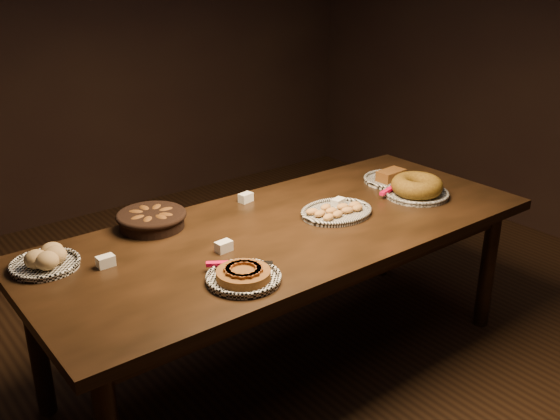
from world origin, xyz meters
TOP-DOWN VIEW (x-y plane):
  - ground at (0.00, 0.00)m, footprint 5.00×5.00m
  - buffet_table at (0.00, 0.00)m, footprint 2.40×1.00m
  - apple_tart_plate at (-0.46, -0.30)m, footprint 0.31×0.32m
  - madeleine_platter at (0.28, -0.03)m, footprint 0.37×0.30m
  - bundt_cake_plate at (0.78, -0.10)m, footprint 0.36×0.35m
  - croissant_basket at (-0.50, 0.38)m, footprint 0.32×0.32m
  - bread_roll_plate at (-1.01, 0.28)m, footprint 0.28×0.28m
  - loaf_plate at (0.83, 0.13)m, footprint 0.30×0.30m
  - tent_cards at (0.01, 0.11)m, footprint 1.76×0.47m

SIDE VIEW (x-z plane):
  - ground at x=0.00m, z-range 0.00..0.00m
  - buffet_table at x=0.00m, z-range 0.30..1.05m
  - madeleine_platter at x=0.28m, z-range 0.75..0.79m
  - loaf_plate at x=0.83m, z-range 0.74..0.80m
  - apple_tart_plate at x=-0.46m, z-range 0.74..0.80m
  - tent_cards at x=0.01m, z-range 0.75..0.79m
  - bread_roll_plate at x=-1.01m, z-range 0.74..0.83m
  - bundt_cake_plate at x=0.78m, z-range 0.74..0.85m
  - croissant_basket at x=-0.50m, z-range 0.76..0.84m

